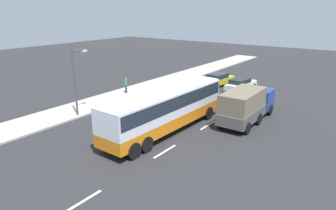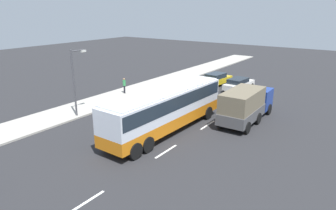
{
  "view_description": "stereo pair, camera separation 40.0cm",
  "coord_description": "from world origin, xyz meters",
  "px_view_note": "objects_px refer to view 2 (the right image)",
  "views": [
    {
      "loc": [
        -18.55,
        -13.06,
        9.15
      ],
      "look_at": [
        0.11,
        0.47,
        1.84
      ],
      "focal_mm": 32.62,
      "sensor_mm": 36.0,
      "label": 1
    },
    {
      "loc": [
        -18.78,
        -12.74,
        9.15
      ],
      "look_at": [
        0.11,
        0.47,
        1.84
      ],
      "focal_mm": 32.62,
      "sensor_mm": 36.0,
      "label": 2
    }
  ],
  "objects_px": {
    "cargo_truck": "(246,104)",
    "street_lamp": "(75,78)",
    "coach_bus": "(166,106)",
    "pedestrian_near_curb": "(124,84)",
    "car_white_minivan": "(239,84)",
    "car_yellow_taxi": "(216,79)"
  },
  "relations": [
    {
      "from": "cargo_truck",
      "to": "street_lamp",
      "type": "distance_m",
      "value": 14.64
    },
    {
      "from": "coach_bus",
      "to": "street_lamp",
      "type": "xyz_separation_m",
      "value": [
        -1.65,
        8.36,
        1.42
      ]
    },
    {
      "from": "coach_bus",
      "to": "pedestrian_near_curb",
      "type": "relative_size",
      "value": 7.1
    },
    {
      "from": "cargo_truck",
      "to": "car_white_minivan",
      "type": "distance_m",
      "value": 10.45
    },
    {
      "from": "cargo_truck",
      "to": "car_yellow_taxi",
      "type": "distance_m",
      "value": 12.76
    },
    {
      "from": "cargo_truck",
      "to": "car_white_minivan",
      "type": "xyz_separation_m",
      "value": [
        9.41,
        4.48,
        -0.77
      ]
    },
    {
      "from": "car_yellow_taxi",
      "to": "car_white_minivan",
      "type": "distance_m",
      "value": 3.31
    },
    {
      "from": "pedestrian_near_curb",
      "to": "car_yellow_taxi",
      "type": "bearing_deg",
      "value": -4.18
    },
    {
      "from": "street_lamp",
      "to": "coach_bus",
      "type": "bearing_deg",
      "value": -78.84
    },
    {
      "from": "pedestrian_near_curb",
      "to": "street_lamp",
      "type": "bearing_deg",
      "value": -138.39
    },
    {
      "from": "cargo_truck",
      "to": "street_lamp",
      "type": "xyz_separation_m",
      "value": [
        -7.3,
        12.54,
        1.95
      ]
    },
    {
      "from": "car_yellow_taxi",
      "to": "coach_bus",
      "type": "bearing_deg",
      "value": -161.87
    },
    {
      "from": "pedestrian_near_curb",
      "to": "street_lamp",
      "type": "relative_size",
      "value": 0.3
    },
    {
      "from": "coach_bus",
      "to": "street_lamp",
      "type": "height_order",
      "value": "street_lamp"
    },
    {
      "from": "cargo_truck",
      "to": "car_white_minivan",
      "type": "height_order",
      "value": "cargo_truck"
    },
    {
      "from": "car_white_minivan",
      "to": "pedestrian_near_curb",
      "type": "bearing_deg",
      "value": 137.24
    },
    {
      "from": "coach_bus",
      "to": "car_yellow_taxi",
      "type": "distance_m",
      "value": 16.24
    },
    {
      "from": "car_yellow_taxi",
      "to": "street_lamp",
      "type": "bearing_deg",
      "value": 170.06
    },
    {
      "from": "car_white_minivan",
      "to": "coach_bus",
      "type": "bearing_deg",
      "value": -174.26
    },
    {
      "from": "coach_bus",
      "to": "pedestrian_near_curb",
      "type": "height_order",
      "value": "coach_bus"
    },
    {
      "from": "car_yellow_taxi",
      "to": "street_lamp",
      "type": "xyz_separation_m",
      "value": [
        -17.45,
        4.83,
        2.69
      ]
    },
    {
      "from": "coach_bus",
      "to": "pedestrian_near_curb",
      "type": "xyz_separation_m",
      "value": [
        6.12,
        10.01,
        -0.95
      ]
    }
  ]
}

